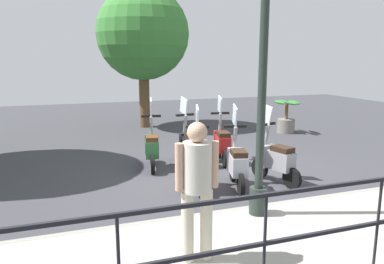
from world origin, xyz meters
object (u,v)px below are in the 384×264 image
at_px(potted_palm, 286,119).
at_px(scooter_near_1, 237,163).
at_px(tree_distant, 143,34).
at_px(scooter_far_0, 222,142).
at_px(lamp_post_near, 263,77).
at_px(pedestrian_distant, 197,181).
at_px(scooter_far_1, 190,145).
at_px(scooter_far_2, 152,147).
at_px(scooter_near_0, 276,159).
at_px(scooter_near_2, 199,164).

distance_m(potted_palm, scooter_near_1, 5.78).
distance_m(tree_distant, scooter_far_0, 5.90).
distance_m(lamp_post_near, scooter_far_0, 3.68).
height_order(pedestrian_distant, potted_palm, pedestrian_distant).
height_order(pedestrian_distant, tree_distant, tree_distant).
bearing_deg(tree_distant, scooter_near_1, -177.87).
bearing_deg(scooter_near_1, pedestrian_distant, 160.52).
xyz_separation_m(pedestrian_distant, tree_distant, (9.28, -1.42, 2.13)).
bearing_deg(potted_palm, scooter_near_1, 137.90).
bearing_deg(scooter_far_1, potted_palm, -65.13).
xyz_separation_m(tree_distant, potted_palm, (-2.59, -4.13, -2.76)).
height_order(scooter_near_1, scooter_far_2, same).
relative_size(scooter_near_1, scooter_far_1, 1.00).
height_order(tree_distant, scooter_near_1, tree_distant).
height_order(potted_palm, scooter_near_0, scooter_near_0).
relative_size(pedestrian_distant, scooter_far_2, 1.03).
bearing_deg(pedestrian_distant, scooter_near_0, 137.78).
bearing_deg(scooter_far_1, scooter_near_2, 160.09).
height_order(scooter_near_2, scooter_far_1, same).
height_order(tree_distant, scooter_near_0, tree_distant).
bearing_deg(potted_palm, scooter_far_0, 127.11).
relative_size(potted_palm, scooter_near_1, 0.69).
bearing_deg(scooter_far_0, scooter_far_2, 99.32).
bearing_deg(pedestrian_distant, scooter_near_2, 163.25).
bearing_deg(scooter_near_2, scooter_near_0, -80.95).
height_order(pedestrian_distant, scooter_far_2, pedestrian_distant).
height_order(potted_palm, scooter_far_2, scooter_far_2).
bearing_deg(scooter_far_2, scooter_far_0, -81.14).
bearing_deg(pedestrian_distant, lamp_post_near, 129.28).
relative_size(tree_distant, potted_palm, 4.53).
height_order(lamp_post_near, scooter_far_0, lamp_post_near).
height_order(lamp_post_near, potted_palm, lamp_post_near).
bearing_deg(lamp_post_near, tree_distant, -0.88).
bearing_deg(scooter_near_1, tree_distant, 17.54).
relative_size(pedestrian_distant, scooter_far_0, 1.03).
bearing_deg(scooter_near_1, scooter_near_2, 92.55).
bearing_deg(scooter_far_2, pedestrian_distant, -174.50).
height_order(scooter_far_0, scooter_far_1, same).
bearing_deg(scooter_far_0, scooter_far_1, 101.36).
xyz_separation_m(potted_palm, scooter_far_2, (-2.51, 5.08, 0.04)).
bearing_deg(scooter_near_1, scooter_near_0, -74.25).
relative_size(potted_palm, scooter_near_2, 0.69).
height_order(lamp_post_near, scooter_near_1, lamp_post_near).
height_order(pedestrian_distant, scooter_near_0, pedestrian_distant).
distance_m(lamp_post_near, tree_distant, 8.43).
xyz_separation_m(tree_distant, scooter_near_1, (-6.88, -0.26, -2.73)).
relative_size(scooter_near_0, scooter_far_0, 1.00).
bearing_deg(scooter_near_0, lamp_post_near, 124.44).
relative_size(pedestrian_distant, scooter_far_1, 1.03).
bearing_deg(tree_distant, pedestrian_distant, 171.30).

